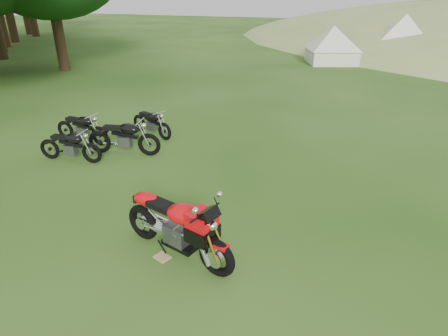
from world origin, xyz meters
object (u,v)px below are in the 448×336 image
at_px(tent_left, 333,43).
at_px(sport_motorcycle, 176,222).
at_px(plywood_board, 162,257).
at_px(vintage_moto_b, 69,145).
at_px(vintage_moto_d, 151,122).
at_px(tent_mid, 403,36).
at_px(vintage_moto_c, 81,127).
at_px(vintage_moto_a, 123,136).

bearing_deg(tent_left, sport_motorcycle, -111.45).
bearing_deg(plywood_board, vintage_moto_b, 147.99).
distance_m(vintage_moto_d, tent_mid, 20.68).
height_order(vintage_moto_c, tent_left, tent_left).
xyz_separation_m(vintage_moto_d, tent_left, (3.54, 15.09, 0.73)).
relative_size(vintage_moto_c, vintage_moto_d, 1.07).
bearing_deg(sport_motorcycle, plywood_board, -126.87).
bearing_deg(vintage_moto_d, plywood_board, -38.00).
bearing_deg(sport_motorcycle, tent_left, 104.67).
height_order(vintage_moto_a, vintage_moto_d, vintage_moto_a).
height_order(sport_motorcycle, plywood_board, sport_motorcycle).
distance_m(sport_motorcycle, vintage_moto_a, 4.70).
distance_m(sport_motorcycle, tent_mid, 24.43).
height_order(vintage_moto_b, tent_left, tent_left).
bearing_deg(tent_left, vintage_moto_d, -124.29).
bearing_deg(vintage_moto_b, vintage_moto_d, 60.14).
distance_m(vintage_moto_c, vintage_moto_d, 1.99).
relative_size(plywood_board, vintage_moto_c, 0.15).
height_order(plywood_board, vintage_moto_d, vintage_moto_d).
xyz_separation_m(vintage_moto_c, tent_left, (5.12, 16.30, 0.70)).
distance_m(vintage_moto_a, tent_left, 16.98).
bearing_deg(sport_motorcycle, vintage_moto_a, 150.24).
distance_m(sport_motorcycle, tent_left, 19.93).
distance_m(plywood_board, vintage_moto_d, 5.96).
distance_m(vintage_moto_a, vintage_moto_c, 1.69).
distance_m(vintage_moto_a, vintage_moto_d, 1.53).
bearing_deg(tent_mid, vintage_moto_a, -113.02).
bearing_deg(tent_mid, vintage_moto_c, -117.28).
bearing_deg(vintage_moto_b, vintage_moto_a, 32.25).
height_order(plywood_board, tent_mid, tent_mid).
relative_size(plywood_board, vintage_moto_b, 0.15).
relative_size(vintage_moto_a, vintage_moto_d, 1.17).
bearing_deg(vintage_moto_a, tent_mid, 57.29).
bearing_deg(vintage_moto_a, vintage_moto_d, 80.09).
relative_size(vintage_moto_b, vintage_moto_d, 1.02).
bearing_deg(tent_left, plywood_board, -112.05).
bearing_deg(tent_mid, tent_left, -137.39).
distance_m(vintage_moto_b, vintage_moto_d, 2.59).
xyz_separation_m(vintage_moto_a, vintage_moto_d, (-0.08, 1.53, -0.08)).
bearing_deg(vintage_moto_c, sport_motorcycle, -34.33).
relative_size(tent_left, tent_mid, 0.87).
height_order(vintage_moto_a, vintage_moto_b, vintage_moto_a).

